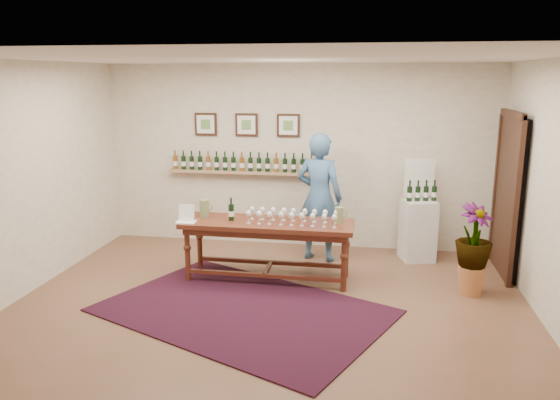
% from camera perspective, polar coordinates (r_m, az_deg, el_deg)
% --- Properties ---
extents(ground, '(6.00, 6.00, 0.00)m').
position_cam_1_polar(ground, '(6.41, -1.20, -11.22)').
color(ground, brown).
rests_on(ground, ground).
extents(room_shell, '(6.00, 6.00, 6.00)m').
position_cam_1_polar(room_shell, '(7.82, 16.77, 1.28)').
color(room_shell, beige).
rests_on(room_shell, ground).
extents(rug, '(3.68, 3.17, 0.02)m').
position_cam_1_polar(rug, '(6.34, -3.86, -11.45)').
color(rug, '#410B0F').
rests_on(rug, ground).
extents(tasting_table, '(2.22, 0.72, 0.78)m').
position_cam_1_polar(tasting_table, '(7.06, -1.31, -3.18)').
color(tasting_table, '#402010').
rests_on(tasting_table, ground).
extents(table_glasses, '(1.28, 0.31, 0.18)m').
position_cam_1_polar(table_glasses, '(6.92, 1.30, -1.73)').
color(table_glasses, silver).
rests_on(table_glasses, tasting_table).
extents(table_bottles, '(0.28, 0.16, 0.30)m').
position_cam_1_polar(table_bottles, '(7.11, -5.04, -0.88)').
color(table_bottles, black).
rests_on(table_bottles, tasting_table).
extents(pitcher_left, '(0.16, 0.16, 0.23)m').
position_cam_1_polar(pitcher_left, '(7.31, -7.92, -0.84)').
color(pitcher_left, '#6F7D4E').
rests_on(pitcher_left, tasting_table).
extents(pitcher_right, '(0.15, 0.15, 0.20)m').
position_cam_1_polar(pitcher_right, '(6.99, 6.17, -1.55)').
color(pitcher_right, '#6F7D4E').
rests_on(pitcher_right, tasting_table).
extents(menu_card, '(0.25, 0.19, 0.22)m').
position_cam_1_polar(menu_card, '(7.10, -9.74, -1.36)').
color(menu_card, white).
rests_on(menu_card, tasting_table).
extents(display_pedestal, '(0.54, 0.54, 0.88)m').
position_cam_1_polar(display_pedestal, '(8.13, 14.18, -3.07)').
color(display_pedestal, silver).
rests_on(display_pedestal, ground).
extents(pedestal_bottles, '(0.28, 0.14, 0.27)m').
position_cam_1_polar(pedestal_bottles, '(7.97, 14.61, 0.87)').
color(pedestal_bottles, black).
rests_on(pedestal_bottles, display_pedestal).
extents(info_sign, '(0.43, 0.14, 0.61)m').
position_cam_1_polar(info_sign, '(8.12, 14.36, 2.29)').
color(info_sign, white).
rests_on(info_sign, display_pedestal).
extents(potted_plant, '(0.72, 0.72, 0.97)m').
position_cam_1_polar(potted_plant, '(7.00, 19.53, -4.92)').
color(potted_plant, '#B0673A').
rests_on(potted_plant, ground).
extents(person, '(0.76, 0.60, 1.85)m').
position_cam_1_polar(person, '(7.79, 4.12, 0.28)').
color(person, '#396088').
rests_on(person, ground).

